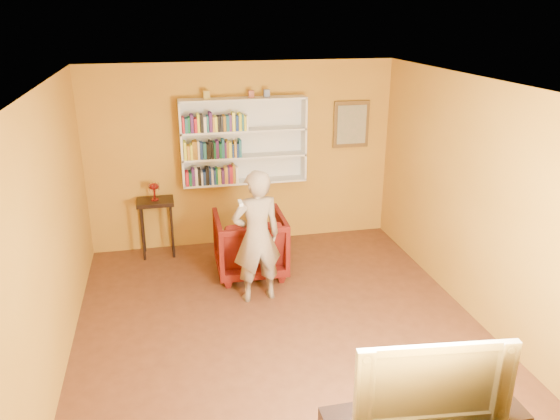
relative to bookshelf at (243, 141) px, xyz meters
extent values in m
cube|color=#4F2B19|center=(0.00, -2.41, -1.65)|extent=(5.30, 5.80, 0.12)
cube|color=#AF7820|center=(0.00, 0.11, -0.24)|extent=(5.30, 0.04, 2.70)
cube|color=#AF7820|center=(0.00, -4.93, -0.24)|extent=(5.30, 0.04, 2.70)
cube|color=#AF7820|center=(-2.27, -2.41, -0.24)|extent=(0.04, 5.80, 2.70)
cube|color=#AF7820|center=(2.27, -2.41, -0.24)|extent=(0.04, 5.80, 2.70)
cube|color=white|center=(0.00, -2.41, 1.14)|extent=(5.30, 5.80, 0.06)
cube|color=silver|center=(0.00, 0.07, 0.01)|extent=(1.80, 0.03, 1.20)
cube|color=silver|center=(-0.89, -0.06, 0.01)|extent=(0.03, 0.28, 1.20)
cube|color=silver|center=(0.89, -0.06, 0.01)|extent=(0.03, 0.28, 1.20)
cube|color=silver|center=(0.00, -0.06, -0.59)|extent=(1.80, 0.28, 0.03)
cube|color=silver|center=(0.00, -0.06, -0.21)|extent=(1.80, 0.28, 0.03)
cube|color=silver|center=(0.00, -0.06, 0.17)|extent=(1.80, 0.28, 0.03)
cube|color=silver|center=(0.00, -0.06, 0.61)|extent=(1.80, 0.28, 0.03)
cube|color=red|center=(-0.84, -0.11, -0.48)|extent=(0.04, 0.15, 0.21)
cube|color=#16653D|center=(-0.79, -0.10, -0.48)|extent=(0.04, 0.19, 0.19)
cube|color=#4C2164|center=(-0.75, -0.12, -0.46)|extent=(0.04, 0.14, 0.24)
cube|color=white|center=(-0.71, -0.10, -0.46)|extent=(0.04, 0.18, 0.25)
cube|color=black|center=(-0.66, -0.11, -0.46)|extent=(0.04, 0.16, 0.23)
cube|color=white|center=(-0.63, -0.12, -0.48)|extent=(0.02, 0.14, 0.19)
cube|color=navy|center=(-0.59, -0.10, -0.48)|extent=(0.04, 0.17, 0.19)
cube|color=black|center=(-0.55, -0.10, -0.46)|extent=(0.04, 0.18, 0.24)
cube|color=navy|center=(-0.51, -0.11, -0.46)|extent=(0.03, 0.16, 0.24)
cube|color=white|center=(-0.48, -0.11, -0.47)|extent=(0.03, 0.15, 0.22)
cube|color=navy|center=(-0.45, -0.10, -0.47)|extent=(0.03, 0.18, 0.21)
cube|color=#16653D|center=(-0.42, -0.12, -0.46)|extent=(0.03, 0.14, 0.24)
cube|color=yellow|center=(-0.38, -0.12, -0.47)|extent=(0.04, 0.14, 0.22)
cube|color=#4C2164|center=(-0.33, -0.11, -0.48)|extent=(0.04, 0.16, 0.20)
cube|color=gold|center=(-0.28, -0.12, -0.46)|extent=(0.04, 0.14, 0.24)
cube|color=#4C2164|center=(-0.25, -0.12, -0.46)|extent=(0.03, 0.15, 0.24)
cube|color=red|center=(-0.21, -0.11, -0.46)|extent=(0.04, 0.17, 0.25)
cube|color=#9F6E1D|center=(-0.17, -0.10, -0.45)|extent=(0.03, 0.17, 0.27)
cube|color=white|center=(-0.13, -0.11, -0.46)|extent=(0.04, 0.15, 0.24)
cube|color=yellow|center=(-0.84, -0.10, -0.07)|extent=(0.04, 0.19, 0.25)
cube|color=gold|center=(-0.80, -0.12, -0.10)|extent=(0.04, 0.14, 0.20)
cube|color=yellow|center=(-0.76, -0.11, -0.09)|extent=(0.03, 0.17, 0.21)
cube|color=#9F6E1D|center=(-0.72, -0.12, -0.07)|extent=(0.03, 0.15, 0.26)
cube|color=#9F6E1D|center=(-0.69, -0.10, -0.07)|extent=(0.03, 0.19, 0.26)
cube|color=white|center=(-0.66, -0.10, -0.07)|extent=(0.02, 0.18, 0.25)
cube|color=navy|center=(-0.62, -0.11, -0.08)|extent=(0.04, 0.15, 0.24)
cube|color=#21657A|center=(-0.57, -0.12, -0.09)|extent=(0.04, 0.14, 0.22)
cube|color=black|center=(-0.53, -0.10, -0.09)|extent=(0.04, 0.18, 0.21)
cube|color=black|center=(-0.50, -0.12, -0.07)|extent=(0.03, 0.15, 0.25)
cube|color=black|center=(-0.46, -0.12, -0.08)|extent=(0.03, 0.14, 0.24)
cube|color=#16653D|center=(-0.43, -0.10, -0.09)|extent=(0.03, 0.18, 0.23)
cube|color=#4C2164|center=(-0.39, -0.11, -0.07)|extent=(0.04, 0.16, 0.25)
cube|color=#16653D|center=(-0.35, -0.10, -0.09)|extent=(0.03, 0.19, 0.21)
cube|color=#21657A|center=(-0.31, -0.11, -0.07)|extent=(0.03, 0.15, 0.27)
cube|color=#4C2164|center=(-0.28, -0.10, -0.09)|extent=(0.02, 0.18, 0.22)
cube|color=#9F6E1D|center=(-0.25, -0.11, -0.07)|extent=(0.03, 0.16, 0.25)
cube|color=yellow|center=(-0.21, -0.12, -0.09)|extent=(0.04, 0.15, 0.23)
cube|color=navy|center=(-0.17, -0.11, -0.10)|extent=(0.03, 0.16, 0.19)
cube|color=gold|center=(-0.14, -0.12, -0.08)|extent=(0.03, 0.15, 0.23)
cube|color=navy|center=(-0.11, -0.10, -0.10)|extent=(0.03, 0.19, 0.20)
cube|color=#21657A|center=(-0.07, -0.10, -0.08)|extent=(0.03, 0.19, 0.25)
cube|color=red|center=(-0.84, -0.10, 0.29)|extent=(0.03, 0.18, 0.22)
cube|color=#21657A|center=(-0.80, -0.11, 0.28)|extent=(0.04, 0.15, 0.20)
cube|color=#16653D|center=(-0.77, -0.11, 0.29)|extent=(0.03, 0.15, 0.22)
cube|color=#4C2164|center=(-0.73, -0.10, 0.30)|extent=(0.04, 0.18, 0.25)
cube|color=red|center=(-0.68, -0.12, 0.28)|extent=(0.04, 0.15, 0.20)
cube|color=yellow|center=(-0.64, -0.10, 0.31)|extent=(0.03, 0.18, 0.25)
cube|color=black|center=(-0.60, -0.11, 0.30)|extent=(0.04, 0.17, 0.24)
cube|color=white|center=(-0.55, -0.11, 0.29)|extent=(0.04, 0.16, 0.22)
cube|color=#21657A|center=(-0.51, -0.12, 0.29)|extent=(0.03, 0.15, 0.22)
cube|color=#4C2164|center=(-0.47, -0.10, 0.31)|extent=(0.04, 0.19, 0.27)
cube|color=gold|center=(-0.43, -0.10, 0.28)|extent=(0.02, 0.18, 0.21)
cube|color=yellow|center=(-0.40, -0.10, 0.28)|extent=(0.04, 0.18, 0.21)
cube|color=black|center=(-0.36, -0.10, 0.29)|extent=(0.04, 0.18, 0.21)
cube|color=black|center=(-0.32, -0.10, 0.29)|extent=(0.03, 0.17, 0.21)
cube|color=#9F6E1D|center=(-0.28, -0.10, 0.29)|extent=(0.03, 0.19, 0.22)
cube|color=#21657A|center=(-0.24, -0.12, 0.29)|extent=(0.04, 0.15, 0.22)
cube|color=#4C2164|center=(-0.20, -0.10, 0.29)|extent=(0.03, 0.18, 0.23)
cube|color=yellow|center=(-0.15, -0.11, 0.31)|extent=(0.04, 0.17, 0.26)
cube|color=navy|center=(-0.11, -0.12, 0.29)|extent=(0.04, 0.15, 0.21)
cube|color=yellow|center=(-0.06, -0.10, 0.30)|extent=(0.04, 0.17, 0.24)
cube|color=#21657A|center=(-0.02, -0.10, 0.29)|extent=(0.03, 0.18, 0.22)
cube|color=yellow|center=(0.01, -0.11, 0.28)|extent=(0.03, 0.16, 0.20)
cube|color=white|center=(0.04, -0.10, 0.29)|extent=(0.02, 0.19, 0.21)
cube|color=#B09532|center=(-0.50, -0.06, 0.68)|extent=(0.08, 0.08, 0.11)
cube|color=brown|center=(0.12, -0.06, 0.67)|extent=(0.07, 0.07, 0.10)
cube|color=slate|center=(0.34, -0.06, 0.67)|extent=(0.08, 0.08, 0.11)
cube|color=#553B18|center=(1.65, 0.06, 0.16)|extent=(0.55, 0.04, 0.70)
cube|color=gray|center=(1.65, 0.03, 0.16)|extent=(0.45, 0.02, 0.58)
cylinder|color=black|center=(-1.51, -0.31, -1.20)|extent=(0.04, 0.04, 0.78)
cylinder|color=black|center=(-1.10, -0.31, -1.20)|extent=(0.04, 0.04, 0.78)
cylinder|color=black|center=(-1.51, -0.01, -1.20)|extent=(0.04, 0.04, 0.78)
cylinder|color=black|center=(-1.10, -0.01, -1.20)|extent=(0.04, 0.04, 0.78)
cube|color=black|center=(-1.30, -0.16, -0.78)|extent=(0.51, 0.39, 0.06)
cylinder|color=maroon|center=(-1.30, -0.16, -0.74)|extent=(0.11, 0.11, 0.02)
cylinder|color=maroon|center=(-1.30, -0.16, -0.67)|extent=(0.03, 0.03, 0.13)
ellipsoid|color=maroon|center=(-1.30, -0.16, -0.55)|extent=(0.14, 0.14, 0.09)
cylinder|color=#FFE6AE|center=(-1.23, -0.16, -0.56)|extent=(0.01, 0.01, 0.11)
cylinder|color=#FFE6AE|center=(-1.25, -0.12, -0.56)|extent=(0.01, 0.01, 0.11)
cylinder|color=#FFE6AE|center=(-1.28, -0.09, -0.56)|extent=(0.01, 0.01, 0.11)
cylinder|color=#FFE6AE|center=(-1.33, -0.09, -0.56)|extent=(0.01, 0.01, 0.11)
cylinder|color=#FFE6AE|center=(-1.36, -0.12, -0.56)|extent=(0.01, 0.01, 0.11)
cylinder|color=#FFE6AE|center=(-1.38, -0.16, -0.56)|extent=(0.01, 0.01, 0.11)
cylinder|color=#FFE6AE|center=(-1.36, -0.20, -0.56)|extent=(0.01, 0.01, 0.11)
cylinder|color=#FFE6AE|center=(-1.33, -0.23, -0.56)|extent=(0.01, 0.01, 0.11)
cylinder|color=#FFE6AE|center=(-1.28, -0.23, -0.56)|extent=(0.01, 0.01, 0.11)
cylinder|color=#FFE6AE|center=(-1.25, -0.20, -0.56)|extent=(0.01, 0.01, 0.11)
imported|color=#440504|center=(-0.10, -1.02, -1.17)|extent=(0.92, 0.95, 0.85)
imported|color=#806F5D|center=(-0.13, -1.74, -0.77)|extent=(0.65, 0.47, 1.65)
cube|color=white|center=(-0.35, -2.01, -0.23)|extent=(0.04, 0.15, 0.04)
imported|color=black|center=(0.62, -4.66, -0.72)|extent=(1.17, 0.28, 0.67)
camera|label=1|loc=(-1.15, -7.64, 1.79)|focal=35.00mm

